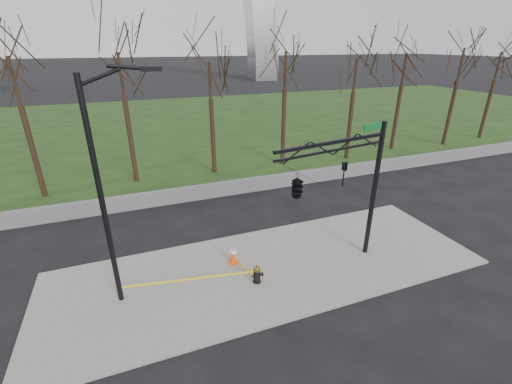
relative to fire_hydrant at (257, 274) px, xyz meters
name	(u,v)px	position (x,y,z in m)	size (l,w,h in m)	color
ground	(270,269)	(0.83, 0.71, -0.46)	(500.00, 500.00, 0.00)	black
sidewalk	(270,268)	(0.83, 0.71, -0.41)	(18.00, 6.00, 0.10)	slate
grass_strip	(170,124)	(0.83, 30.71, -0.43)	(120.00, 40.00, 0.06)	#183212
guardrail	(219,189)	(0.83, 8.71, -0.01)	(60.00, 0.30, 0.90)	#59595B
tree_row	(250,107)	(4.38, 12.71, 4.18)	(53.10, 4.00, 9.28)	black
fire_hydrant	(257,274)	(0.00, 0.00, 0.00)	(0.48, 0.32, 0.78)	black
traffic_cone	(234,255)	(-0.47, 1.57, 0.03)	(0.51, 0.51, 0.78)	#FF520D
street_light	(106,182)	(-4.80, 0.86, 4.24)	(2.39, 0.40, 8.21)	black
traffic_signal_mast	(314,181)	(2.11, -0.24, 3.69)	(5.05, 2.54, 6.00)	black
caution_tape	(205,276)	(-1.96, 0.52, 0.07)	(5.02, 1.57, 0.40)	yellow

